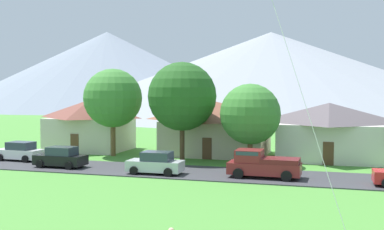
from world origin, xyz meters
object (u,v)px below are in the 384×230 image
tree_right_of_center (250,114)px  house_right_center (329,130)px  house_leftmost (90,124)px  parked_car_black_mid_west (61,158)px  tree_near_left (182,97)px  tree_center (113,98)px  parked_car_white_west_end (20,152)px  pickup_truck_maroon_east_side (262,164)px  house_rightmost (216,127)px  parked_car_silver_east_end (156,163)px

tree_right_of_center → house_right_center: bearing=40.7°
house_leftmost → parked_car_black_mid_west: 11.78m
tree_right_of_center → tree_near_left: bearing=175.9°
tree_near_left → tree_center: bearing=169.5°
parked_car_white_west_end → pickup_truck_maroon_east_side: pickup_truck_maroon_east_side is taller
tree_near_left → tree_right_of_center: 6.40m
house_rightmost → pickup_truck_maroon_east_side: size_ratio=2.04×
tree_near_left → parked_car_white_west_end: size_ratio=2.08×
parked_car_white_west_end → parked_car_silver_east_end: size_ratio=1.02×
tree_near_left → parked_car_black_mid_west: size_ratio=2.10×
parked_car_silver_east_end → pickup_truck_maroon_east_side: (7.98, 0.73, 0.19)m
tree_right_of_center → parked_car_white_west_end: 20.82m
tree_center → house_rightmost: bearing=23.5°
parked_car_silver_east_end → pickup_truck_maroon_east_side: bearing=5.2°
tree_near_left → parked_car_black_mid_west: (-8.43, -6.35, -4.95)m
pickup_truck_maroon_east_side → house_rightmost: bearing=118.1°
parked_car_white_west_end → tree_center: bearing=40.2°
house_right_center → tree_right_of_center: bearing=-139.3°
pickup_truck_maroon_east_side → parked_car_silver_east_end: bearing=-174.8°
tree_right_of_center → tree_center: bearing=172.4°
tree_near_left → parked_car_black_mid_west: tree_near_left is taller
parked_car_white_west_end → parked_car_silver_east_end: bearing=-11.5°
house_leftmost → pickup_truck_maroon_east_side: 22.82m
house_rightmost → tree_near_left: size_ratio=1.20×
house_rightmost → tree_center: bearing=-156.5°
house_right_center → tree_center: bearing=-169.6°
house_right_center → pickup_truck_maroon_east_side: house_right_center is taller
tree_near_left → pickup_truck_maroon_east_side: size_ratio=1.70×
parked_car_silver_east_end → house_leftmost: bearing=135.3°
house_rightmost → parked_car_silver_east_end: size_ratio=2.54×
parked_car_black_mid_west → pickup_truck_maroon_east_side: (16.53, 0.06, 0.19)m
parked_car_black_mid_west → house_rightmost: bearing=48.9°
parked_car_silver_east_end → tree_center: bearing=132.0°
house_leftmost → parked_car_white_west_end: 9.37m
house_leftmost → tree_near_left: bearing=-22.1°
house_rightmost → pickup_truck_maroon_east_side: house_rightmost is taller
parked_car_white_west_end → pickup_truck_maroon_east_side: bearing=-5.6°
house_leftmost → tree_near_left: tree_near_left is taller
tree_near_left → parked_car_black_mid_west: 11.66m
tree_center → tree_right_of_center: bearing=-7.6°
tree_center → parked_car_white_west_end: tree_center is taller
tree_right_of_center → parked_car_silver_east_end: bearing=-132.9°
house_right_center → parked_car_black_mid_west: 24.01m
tree_near_left → tree_center: size_ratio=1.05×
tree_right_of_center → parked_car_white_west_end: (-20.19, -3.69, -3.49)m
tree_near_left → tree_right_of_center: size_ratio=1.28×
house_leftmost → pickup_truck_maroon_east_side: bearing=-29.1°
tree_center → tree_near_left: bearing=-10.5°
tree_right_of_center → pickup_truck_maroon_east_side: bearing=-72.1°
parked_car_white_west_end → house_right_center: bearing=19.1°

